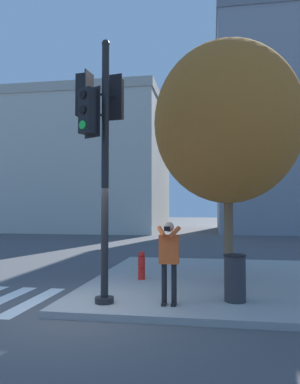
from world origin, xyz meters
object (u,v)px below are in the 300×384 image
at_px(traffic_signal_pole, 100,132).
at_px(person_photographer, 169,255).
at_px(street_tree, 228,123).
at_px(trash_bin, 235,278).
at_px(fire_hydrant, 142,265).

distance_m(traffic_signal_pole, person_photographer, 2.93).
xyz_separation_m(street_tree, trash_bin, (0.03, -2.13, -3.76)).
bearing_deg(traffic_signal_pole, street_tree, 43.99).
distance_m(traffic_signal_pole, street_tree, 3.90).
xyz_separation_m(traffic_signal_pole, person_photographer, (1.46, 0.06, -2.54)).
distance_m(street_tree, fire_hydrant, 4.54).
xyz_separation_m(person_photographer, fire_hydrant, (-1.05, 2.58, -0.62)).
height_order(person_photographer, trash_bin, person_photographer).
height_order(fire_hydrant, trash_bin, trash_bin).
xyz_separation_m(traffic_signal_pole, fire_hydrant, (0.41, 2.64, -3.17)).
relative_size(traffic_signal_pole, street_tree, 0.86).
distance_m(person_photographer, fire_hydrant, 2.85).
xyz_separation_m(person_photographer, trash_bin, (1.33, 0.47, -0.51)).
bearing_deg(traffic_signal_pole, fire_hydrant, 81.25).
distance_m(fire_hydrant, trash_bin, 3.18).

